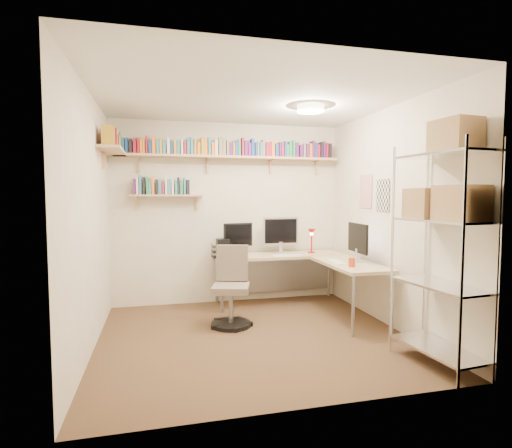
# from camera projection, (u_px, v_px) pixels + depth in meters

# --- Properties ---
(ground) EXTENTS (3.20, 3.20, 0.00)m
(ground) POSITION_uv_depth(u_px,v_px,m) (254.00, 336.00, 4.25)
(ground) COLOR #492E1F
(ground) RESTS_ON ground
(room_shell) EXTENTS (3.24, 3.04, 2.52)m
(room_shell) POSITION_uv_depth(u_px,v_px,m) (254.00, 191.00, 4.14)
(room_shell) COLOR beige
(room_shell) RESTS_ON ground
(wall_shelves) EXTENTS (3.12, 1.09, 0.80)m
(wall_shelves) POSITION_uv_depth(u_px,v_px,m) (201.00, 156.00, 5.27)
(wall_shelves) COLOR #DCB07C
(wall_shelves) RESTS_ON ground
(corner_desk) EXTENTS (1.84, 1.76, 1.20)m
(corner_desk) POSITION_uv_depth(u_px,v_px,m) (288.00, 257.00, 5.29)
(corner_desk) COLOR tan
(corner_desk) RESTS_ON ground
(office_chair) EXTENTS (0.50, 0.51, 0.92)m
(office_chair) POSITION_uv_depth(u_px,v_px,m) (231.00, 292.00, 4.61)
(office_chair) COLOR black
(office_chair) RESTS_ON ground
(wire_rack) EXTENTS (0.48, 0.88, 2.12)m
(wire_rack) POSITION_uv_depth(u_px,v_px,m) (446.00, 202.00, 3.39)
(wire_rack) COLOR silver
(wire_rack) RESTS_ON ground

